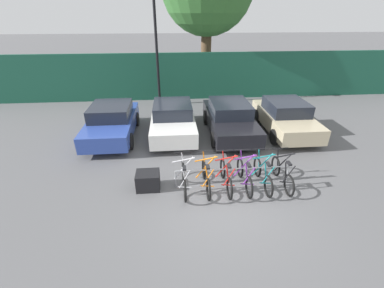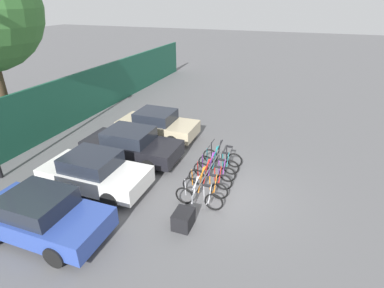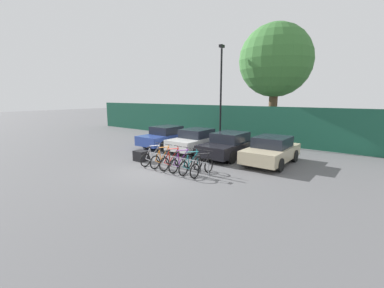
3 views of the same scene
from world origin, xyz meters
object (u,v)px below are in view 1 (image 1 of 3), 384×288
car_white (173,119)px  bicycle_teal (263,175)px  bicycle_purple (244,176)px  bicycle_black (282,174)px  car_black (230,118)px  bicycle_silver (184,179)px  bicycle_red (226,177)px  bike_rack (233,170)px  car_blue (112,122)px  lamp_post (156,31)px  car_beige (285,117)px  bicycle_orange (206,177)px  cargo_crate (148,181)px

car_white → bicycle_teal: bearing=-56.0°
bicycle_purple → bicycle_teal: 0.57m
bicycle_black → car_black: car_black is taller
bicycle_silver → bicycle_red: 1.27m
bike_rack → car_blue: 5.73m
bicycle_purple → lamp_post: bearing=107.0°
bicycle_teal → bicycle_black: size_ratio=1.00×
bike_rack → bicycle_purple: size_ratio=2.09×
bike_rack → car_beige: size_ratio=0.91×
bicycle_silver → car_blue: size_ratio=0.43×
bicycle_black → lamp_post: (-3.98, 7.97, 3.53)m
bicycle_red → bicycle_black: bearing=-0.0°
bicycle_black → lamp_post: bearing=114.2°
car_black → lamp_post: bearing=127.4°
bicycle_purple → bicycle_teal: (0.57, 0.00, 0.00)m
car_beige → lamp_post: bearing=143.5°
bicycle_red → car_blue: bearing=136.3°
bicycle_orange → bicycle_purple: size_ratio=1.00×
bicycle_black → bicycle_teal: bearing=177.7°
bicycle_silver → car_blue: 4.82m
bicycle_teal → cargo_crate: 3.50m
bicycle_orange → bicycle_purple: (1.18, 0.00, 0.00)m
car_white → lamp_post: lamp_post is taller
car_blue → lamp_post: size_ratio=0.56×
bicycle_purple → cargo_crate: bicycle_purple is taller
bike_rack → car_black: car_black is taller
cargo_crate → bicycle_orange: bearing=-4.3°
car_blue → car_white: same height
bike_rack → car_black: bearing=79.6°
bicycle_teal → cargo_crate: (-3.50, 0.13, -0.10)m
bicycle_silver → bicycle_purple: bearing=-2.3°
car_beige → bike_rack: bearing=-130.6°
bicycle_teal → cargo_crate: size_ratio=2.44×
bicycle_red → bicycle_teal: 1.14m
bicycle_black → car_blue: size_ratio=0.43×
bicycle_silver → cargo_crate: bearing=170.7°
bicycle_silver → bicycle_red: (1.27, 0.00, 0.00)m
bike_rack → bicycle_teal: size_ratio=2.09×
car_blue → cargo_crate: size_ratio=5.63×
bicycle_orange → bicycle_teal: same height
bike_rack → bicycle_silver: bicycle_silver is taller
bike_rack → bicycle_orange: bearing=-170.1°
bicycle_orange → bicycle_red: same height
bicycle_orange → car_blue: car_blue is taller
bicycle_red → lamp_post: size_ratio=0.24×
bicycle_black → bicycle_orange: bearing=177.7°
car_beige → bicycle_teal: bearing=-120.5°
car_blue → car_black: same height
bike_rack → cargo_crate: size_ratio=5.10×
lamp_post → bicycle_purple: bearing=-70.7°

